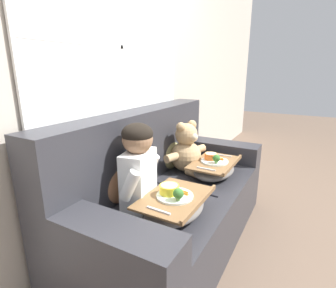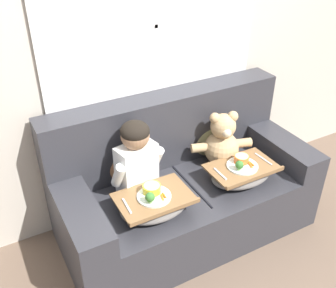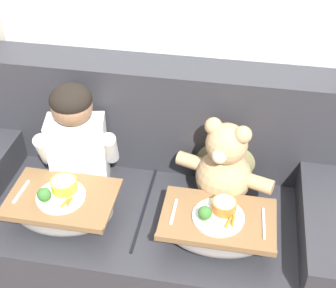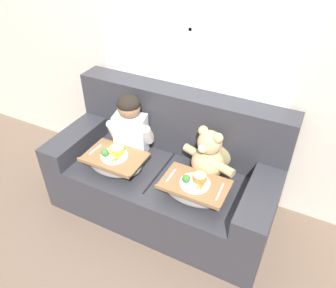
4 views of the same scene
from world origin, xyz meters
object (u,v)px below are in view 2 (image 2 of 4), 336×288
throw_pillow_behind_teddy (209,134)px  throw_pillow_behind_child (127,157)px  couch (182,187)px  child_figure (136,154)px  lap_tray_child (154,203)px  teddy_bear (222,143)px  lap_tray_teddy (241,173)px

throw_pillow_behind_teddy → throw_pillow_behind_child: bearing=-180.0°
couch → child_figure: bearing=177.9°
couch → throw_pillow_behind_child: (-0.34, 0.17, 0.27)m
lap_tray_child → throw_pillow_behind_child: bearing=89.9°
teddy_bear → throw_pillow_behind_teddy: bearing=89.4°
lap_tray_child → couch: bearing=34.9°
throw_pillow_behind_teddy → couch: bearing=-152.9°
throw_pillow_behind_child → throw_pillow_behind_teddy: 0.68m
lap_tray_teddy → child_figure: bearing=159.8°
throw_pillow_behind_child → lap_tray_child: 0.42m
lap_tray_child → lap_tray_teddy: bearing=-0.0°
child_figure → lap_tray_teddy: (0.68, -0.25, -0.22)m
throw_pillow_behind_child → lap_tray_teddy: size_ratio=0.78×
couch → lap_tray_child: size_ratio=3.84×
child_figure → throw_pillow_behind_teddy: bearing=13.3°
throw_pillow_behind_child → throw_pillow_behind_teddy: bearing=0.0°
throw_pillow_behind_teddy → lap_tray_child: size_ratio=0.77×
couch → teddy_bear: couch is taller
child_figure → lap_tray_child: (-0.00, -0.25, -0.22)m
child_figure → teddy_bear: size_ratio=1.16×
lap_tray_teddy → couch: bearing=145.1°
child_figure → teddy_bear: bearing=-0.4°
throw_pillow_behind_teddy → child_figure: size_ratio=0.69×
throw_pillow_behind_child → teddy_bear: (0.68, -0.17, 0.01)m
teddy_bear → lap_tray_teddy: (0.00, -0.25, -0.11)m
teddy_bear → throw_pillow_behind_child: bearing=166.3°
teddy_bear → lap_tray_child: (-0.68, -0.25, -0.11)m
couch → lap_tray_teddy: (0.34, -0.24, 0.16)m
throw_pillow_behind_teddy → child_figure: (-0.68, -0.16, 0.12)m
lap_tray_teddy → lap_tray_child: bearing=180.0°
couch → teddy_bear: (0.34, 0.01, 0.28)m
throw_pillow_behind_child → throw_pillow_behind_teddy: size_ratio=1.02×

